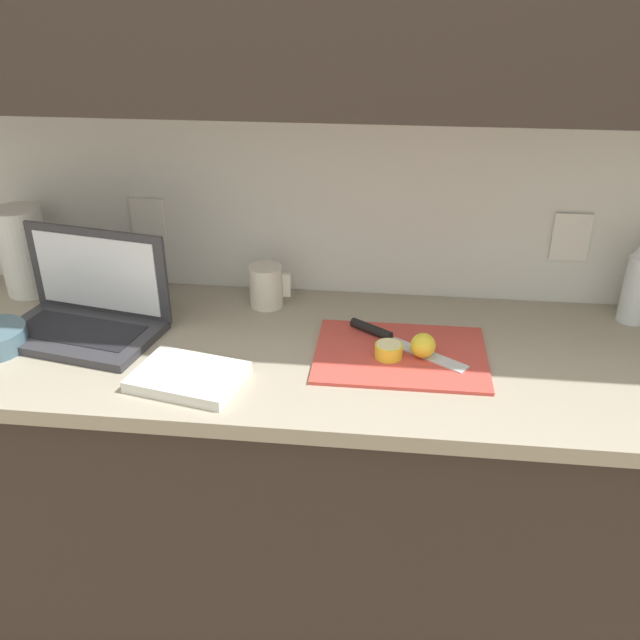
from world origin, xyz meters
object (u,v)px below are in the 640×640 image
laptop (87,309)px  lemon_half_cut (389,350)px  cutting_board (401,354)px  knife (386,336)px  lemon_whole_beside (423,345)px  bottle_green_soda (639,281)px  measuring_cup (266,286)px  paper_towel_roll (24,251)px

laptop → lemon_half_cut: (0.71, -0.06, -0.03)m
cutting_board → knife: (-0.03, 0.06, 0.01)m
lemon_whole_beside → bottle_green_soda: 0.57m
laptop → lemon_half_cut: bearing=6.2°
measuring_cup → cutting_board: bearing=-32.6°
bottle_green_soda → knife: bearing=-163.2°
lemon_half_cut → paper_towel_roll: (-0.95, 0.25, 0.09)m
cutting_board → lemon_whole_beside: 0.06m
lemon_half_cut → lemon_whole_beside: 0.08m
knife → paper_towel_roll: size_ratio=1.18×
lemon_whole_beside → paper_towel_roll: size_ratio=0.24×
knife → lemon_half_cut: bearing=-50.5°
lemon_half_cut → paper_towel_roll: bearing=165.3°
lemon_whole_beside → measuring_cup: 0.45m
lemon_whole_beside → knife: bearing=139.7°
cutting_board → lemon_whole_beside: bearing=-12.0°
lemon_half_cut → bottle_green_soda: size_ratio=0.26×
laptop → bottle_green_soda: 1.31m
cutting_board → measuring_cup: (-0.34, 0.22, 0.05)m
lemon_half_cut → bottle_green_soda: 0.64m
lemon_half_cut → measuring_cup: 0.39m
cutting_board → bottle_green_soda: (0.56, 0.24, 0.10)m
measuring_cup → laptop: bearing=-155.5°
knife → lemon_whole_beside: (0.08, -0.07, 0.02)m
cutting_board → lemon_whole_beside: lemon_whole_beside is taller
bottle_green_soda → lemon_whole_beside: bearing=-154.2°
cutting_board → lemon_half_cut: bearing=-144.3°
cutting_board → knife: 0.07m
lemon_half_cut → paper_towel_roll: paper_towel_roll is taller
cutting_board → bottle_green_soda: bottle_green_soda is taller
bottle_green_soda → paper_towel_roll: bearing=-179.8°
cutting_board → knife: knife is taller
lemon_half_cut → measuring_cup: (-0.31, 0.24, 0.03)m
lemon_whole_beside → paper_towel_roll: 1.06m
lemon_half_cut → paper_towel_roll: size_ratio=0.27×
lemon_half_cut → measuring_cup: size_ratio=0.57×
cutting_board → lemon_whole_beside: size_ratio=6.85×
laptop → measuring_cup: 0.43m
lemon_half_cut → laptop: bearing=175.3°
lemon_whole_beside → measuring_cup: (-0.39, 0.23, 0.02)m
laptop → lemon_whole_beside: 0.78m
lemon_whole_beside → bottle_green_soda: bearing=25.8°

